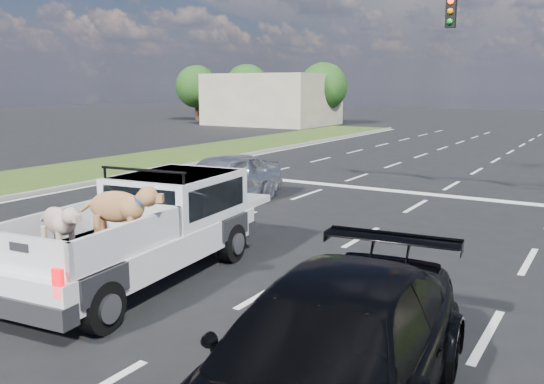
# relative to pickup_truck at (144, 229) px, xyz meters

# --- Properties ---
(ground) EXTENTS (160.00, 160.00, 0.00)m
(ground) POSITION_rel_pickup_truck_xyz_m (0.42, 0.67, -0.93)
(ground) COLOR black
(ground) RESTS_ON ground
(road_markings) EXTENTS (17.75, 60.00, 0.01)m
(road_markings) POSITION_rel_pickup_truck_xyz_m (0.42, 7.23, -0.92)
(road_markings) COLOR silver
(road_markings) RESTS_ON ground
(grass_median_left) EXTENTS (5.00, 60.00, 0.10)m
(grass_median_left) POSITION_rel_pickup_truck_xyz_m (-11.08, 6.67, -0.88)
(grass_median_left) COLOR #2B4715
(grass_median_left) RESTS_ON ground
(curb_left) EXTENTS (0.15, 60.00, 0.14)m
(curb_left) POSITION_rel_pickup_truck_xyz_m (-8.63, 6.67, -0.86)
(curb_left) COLOR gray
(curb_left) RESTS_ON ground
(building_left) EXTENTS (10.00, 8.00, 4.40)m
(building_left) POSITION_rel_pickup_truck_xyz_m (-19.58, 36.67, 1.27)
(building_left) COLOR #BEB291
(building_left) RESTS_ON ground
(tree_far_a) EXTENTS (4.20, 4.20, 5.40)m
(tree_far_a) POSITION_rel_pickup_truck_xyz_m (-29.58, 38.67, 2.36)
(tree_far_a) COLOR #332114
(tree_far_a) RESTS_ON ground
(tree_far_b) EXTENTS (4.20, 4.20, 5.40)m
(tree_far_b) POSITION_rel_pickup_truck_xyz_m (-23.58, 38.67, 2.36)
(tree_far_b) COLOR #332114
(tree_far_b) RESTS_ON ground
(tree_far_c) EXTENTS (4.20, 4.20, 5.40)m
(tree_far_c) POSITION_rel_pickup_truck_xyz_m (-15.58, 38.67, 2.36)
(tree_far_c) COLOR #332114
(tree_far_c) RESTS_ON ground
(pickup_truck) EXTENTS (2.44, 5.45, 1.98)m
(pickup_truck) POSITION_rel_pickup_truck_xyz_m (0.00, 0.00, 0.00)
(pickup_truck) COLOR black
(pickup_truck) RESTS_ON ground
(silver_sedan) EXTENTS (1.78, 4.40, 1.50)m
(silver_sedan) POSITION_rel_pickup_truck_xyz_m (-2.68, 6.01, -0.18)
(silver_sedan) COLOR silver
(silver_sedan) RESTS_ON ground
(black_coupe) EXTENTS (2.64, 5.42, 1.52)m
(black_coupe) POSITION_rel_pickup_truck_xyz_m (4.77, -2.54, -0.17)
(black_coupe) COLOR black
(black_coupe) RESTS_ON ground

